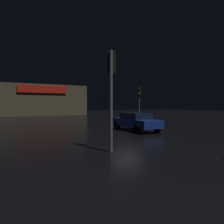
{
  "coord_description": "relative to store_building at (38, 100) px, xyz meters",
  "views": [
    {
      "loc": [
        -9.41,
        -14.21,
        2.08
      ],
      "look_at": [
        1.14,
        4.37,
        1.36
      ],
      "focal_mm": 34.33,
      "sensor_mm": 36.0,
      "label": 1
    }
  ],
  "objects": [
    {
      "name": "traffic_signal_main",
      "position": [
        -3.83,
        -37.2,
        0.12
      ],
      "size": [
        0.41,
        0.43,
        4.45
      ],
      "color": "#595B60",
      "rests_on": "ground"
    },
    {
      "name": "traffic_signal_opposite",
      "position": [
        6.24,
        -25.77,
        0.14
      ],
      "size": [
        0.42,
        0.42,
        4.08
      ],
      "color": "#595B60",
      "rests_on": "ground"
    },
    {
      "name": "car_far",
      "position": [
        1.56,
        -31.64,
        -2.22
      ],
      "size": [
        2.1,
        4.59,
        1.44
      ],
      "color": "navy",
      "rests_on": "ground"
    },
    {
      "name": "ground_plane",
      "position": [
        0.94,
        -31.22,
        -3.0
      ],
      "size": [
        120.0,
        120.0,
        0.0
      ],
      "primitive_type": "plane",
      "color": "black"
    },
    {
      "name": "store_building",
      "position": [
        0.0,
        0.0,
        0.0
      ],
      "size": [
        17.88,
        8.64,
        5.99
      ],
      "color": "brown",
      "rests_on": "ground"
    }
  ]
}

